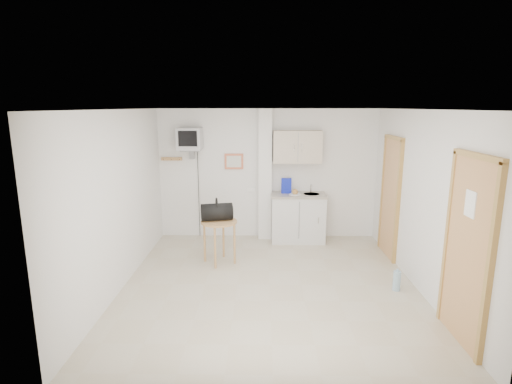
{
  "coord_description": "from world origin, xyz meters",
  "views": [
    {
      "loc": [
        -0.12,
        -5.39,
        2.54
      ],
      "look_at": [
        -0.2,
        0.6,
        1.25
      ],
      "focal_mm": 28.0,
      "sensor_mm": 36.0,
      "label": 1
    }
  ],
  "objects_px": {
    "round_table": "(219,227)",
    "water_bottle": "(397,281)",
    "duffel_bag": "(217,212)",
    "crt_television": "(190,140)"
  },
  "relations": [
    {
      "from": "water_bottle",
      "to": "round_table",
      "type": "bearing_deg",
      "value": 159.15
    },
    {
      "from": "duffel_bag",
      "to": "water_bottle",
      "type": "relative_size",
      "value": 1.74
    },
    {
      "from": "crt_television",
      "to": "round_table",
      "type": "relative_size",
      "value": 3.0
    },
    {
      "from": "round_table",
      "to": "duffel_bag",
      "type": "xyz_separation_m",
      "value": [
        -0.04,
        0.05,
        0.25
      ]
    },
    {
      "from": "crt_television",
      "to": "water_bottle",
      "type": "distance_m",
      "value": 4.29
    },
    {
      "from": "water_bottle",
      "to": "duffel_bag",
      "type": "bearing_deg",
      "value": 158.56
    },
    {
      "from": "duffel_bag",
      "to": "round_table",
      "type": "bearing_deg",
      "value": -62.79
    },
    {
      "from": "round_table",
      "to": "crt_television",
      "type": "bearing_deg",
      "value": 118.48
    },
    {
      "from": "round_table",
      "to": "water_bottle",
      "type": "relative_size",
      "value": 2.25
    },
    {
      "from": "round_table",
      "to": "water_bottle",
      "type": "xyz_separation_m",
      "value": [
        2.6,
        -0.99,
        -0.47
      ]
    }
  ]
}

